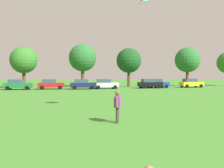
# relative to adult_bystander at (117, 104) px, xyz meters

# --- Properties ---
(ground_plane) EXTENTS (160.00, 160.00, 0.00)m
(ground_plane) POSITION_rel_adult_bystander_xyz_m (-3.16, 18.85, -0.99)
(ground_plane) COLOR #42842D
(adult_bystander) EXTENTS (0.48, 0.75, 1.67)m
(adult_bystander) POSITION_rel_adult_bystander_xyz_m (0.00, 0.00, 0.00)
(adult_bystander) COLOR #3F3833
(adult_bystander) RESTS_ON ground
(parked_car_green_1) EXTENTS (4.30, 2.02, 1.68)m
(parked_car_green_1) POSITION_rel_adult_bystander_xyz_m (-9.60, 29.13, -0.13)
(parked_car_green_1) COLOR #196B38
(parked_car_green_1) RESTS_ON ground
(parked_car_red_2) EXTENTS (4.30, 2.02, 1.68)m
(parked_car_red_2) POSITION_rel_adult_bystander_xyz_m (-4.39, 29.32, -0.13)
(parked_car_red_2) COLOR red
(parked_car_red_2) RESTS_ON ground
(parked_car_navy_3) EXTENTS (4.30, 2.02, 1.68)m
(parked_car_navy_3) POSITION_rel_adult_bystander_xyz_m (0.86, 28.23, -0.13)
(parked_car_navy_3) COLOR #141E4C
(parked_car_navy_3) RESTS_ON ground
(parked_car_silver_4) EXTENTS (4.30, 2.02, 1.68)m
(parked_car_silver_4) POSITION_rel_adult_bystander_xyz_m (4.78, 28.31, -0.13)
(parked_car_silver_4) COLOR silver
(parked_car_silver_4) RESTS_ON ground
(parked_car_black_5) EXTENTS (4.30, 2.02, 1.68)m
(parked_car_black_5) POSITION_rel_adult_bystander_xyz_m (12.98, 28.53, -0.13)
(parked_car_black_5) COLOR black
(parked_car_black_5) RESTS_ON ground
(parked_car_blue_6) EXTENTS (4.30, 2.02, 1.68)m
(parked_car_blue_6) POSITION_rel_adult_bystander_xyz_m (14.53, 29.05, -0.13)
(parked_car_blue_6) COLOR #1E38AD
(parked_car_blue_6) RESTS_ON ground
(parked_car_yellow_7) EXTENTS (4.30, 2.02, 1.68)m
(parked_car_yellow_7) POSITION_rel_adult_bystander_xyz_m (21.45, 28.87, -0.13)
(parked_car_yellow_7) COLOR yellow
(parked_car_yellow_7) RESTS_ON ground
(tree_left) EXTENTS (4.78, 4.78, 7.44)m
(tree_left) POSITION_rel_adult_bystander_xyz_m (-9.15, 33.15, 4.04)
(tree_left) COLOR brown
(tree_left) RESTS_ON ground
(tree_center_left) EXTENTS (5.48, 5.48, 8.54)m
(tree_center_left) POSITION_rel_adult_bystander_xyz_m (1.62, 35.98, 4.77)
(tree_center_left) COLOR brown
(tree_center_left) RESTS_ON ground
(tree_center_right) EXTENTS (4.99, 4.99, 7.77)m
(tree_center_right) POSITION_rel_adult_bystander_xyz_m (10.73, 34.25, 4.26)
(tree_center_right) COLOR brown
(tree_center_right) RESTS_ON ground
(tree_right) EXTENTS (5.23, 5.23, 8.15)m
(tree_right) POSITION_rel_adult_bystander_xyz_m (23.32, 33.53, 4.51)
(tree_right) COLOR brown
(tree_right) RESTS_ON ground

